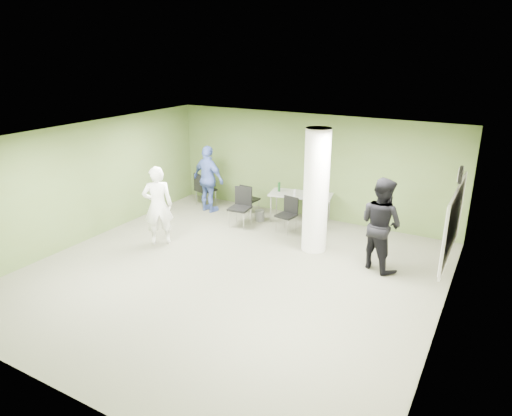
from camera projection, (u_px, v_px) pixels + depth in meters
The scene contains 17 objects.
floor at pixel (231, 274), 9.37m from camera, with size 8.00×8.00×0.00m, color #565744.
ceiling at pixel (228, 139), 8.44m from camera, with size 8.00×8.00×0.00m, color white.
wall_back at pixel (310, 166), 12.19m from camera, with size 8.00×0.02×2.80m, color #4E612D.
wall_left at pixel (86, 182), 10.76m from camera, with size 0.02×8.00×2.80m, color #4E612D.
wall_right_cream at pixel (447, 252), 7.05m from camera, with size 0.02×8.00×2.80m, color beige.
column at pixel (316, 191), 10.09m from camera, with size 0.56×0.56×2.80m, color silver.
whiteboard at pixel (453, 221), 8.04m from camera, with size 0.05×2.30×1.30m.
wall_clock at pixel (460, 175), 7.76m from camera, with size 0.06×0.32×0.32m.
folding_table at pixel (300, 196), 12.00m from camera, with size 1.73×1.02×1.02m.
wastebasket at pixel (260, 215), 12.24m from camera, with size 0.25×0.25×0.29m, color #4C4C4C.
chair_back_left at pixel (203, 187), 13.25m from camera, with size 0.62×0.62×0.99m.
chair_back_right at pixel (248, 197), 12.59m from camera, with size 0.47×0.47×0.86m.
chair_table_left at pixel (241, 204), 11.79m from camera, with size 0.54×0.54×1.01m.
chair_table_right at pixel (288, 212), 11.45m from camera, with size 0.50×0.50×0.88m.
woman_white at pixel (158, 206), 10.57m from camera, with size 0.68×0.45×1.88m, color white.
man_black at pixel (381, 224), 9.34m from camera, with size 0.96×0.75×1.97m, color black.
man_blue at pixel (208, 179), 12.71m from camera, with size 1.10×0.46×1.88m, color #4157A3.
Camera 1 is at (4.57, -7.06, 4.38)m, focal length 32.00 mm.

